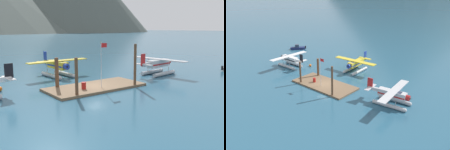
{
  "view_description": "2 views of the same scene",
  "coord_description": "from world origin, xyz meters",
  "views": [
    {
      "loc": [
        -19.05,
        -27.9,
        7.91
      ],
      "look_at": [
        2.43,
        -0.49,
        1.55
      ],
      "focal_mm": 41.72,
      "sensor_mm": 36.0,
      "label": 1
    },
    {
      "loc": [
        30.57,
        -31.15,
        19.3
      ],
      "look_at": [
        0.47,
        3.62,
        1.25
      ],
      "focal_mm": 37.94,
      "sensor_mm": 36.0,
      "label": 2
    }
  ],
  "objects": [
    {
      "name": "mooring_buoy",
      "position": [
        -10.54,
        5.88,
        0.31
      ],
      "size": [
        0.62,
        0.62,
        0.62
      ],
      "primitive_type": "sphere",
      "color": "orange",
      "rests_on": "ground"
    },
    {
      "name": "flagpole",
      "position": [
        0.29,
        -1.14,
        3.95
      ],
      "size": [
        0.95,
        0.1,
        5.85
      ],
      "color": "silver",
      "rests_on": "dock_platform"
    },
    {
      "name": "boat_navy_open_west",
      "position": [
        -25.32,
        14.36,
        0.49
      ],
      "size": [
        3.87,
        4.17,
        1.5
      ],
      "color": "navy",
      "rests_on": "ground"
    },
    {
      "name": "dock_platform",
      "position": [
        0.0,
        0.0,
        0.15
      ],
      "size": [
        13.03,
        6.05,
        0.3
      ],
      "primitive_type": "cube",
      "color": "brown",
      "rests_on": "ground"
    },
    {
      "name": "piling_far_left",
      "position": [
        -4.28,
        2.5,
        2.06
      ],
      "size": [
        0.49,
        0.49,
        4.11
      ],
      "primitive_type": "cylinder",
      "color": "brown",
      "rests_on": "ground"
    },
    {
      "name": "fuel_drum",
      "position": [
        -2.21,
        -0.66,
        0.74
      ],
      "size": [
        0.62,
        0.62,
        0.88
      ],
      "color": "#AD1E19",
      "rests_on": "dock_platform"
    },
    {
      "name": "ground_plane",
      "position": [
        0.0,
        0.0,
        0.0
      ],
      "size": [
        1200.0,
        1200.0,
        0.0
      ],
      "primitive_type": "plane",
      "color": "#285670"
    },
    {
      "name": "seaplane_silver_stbd_fwd",
      "position": [
        14.16,
        1.67,
        1.58
      ],
      "size": [
        7.95,
        10.49,
        3.84
      ],
      "color": "#B7BABF",
      "rests_on": "ground"
    },
    {
      "name": "piling_near_right",
      "position": [
        4.6,
        -2.73,
        2.9
      ],
      "size": [
        0.36,
        0.36,
        5.8
      ],
      "primitive_type": "cylinder",
      "color": "brown",
      "rests_on": "ground"
    },
    {
      "name": "piling_near_left",
      "position": [
        -4.28,
        -2.48,
        2.29
      ],
      "size": [
        0.38,
        0.38,
        4.58
      ],
      "primitive_type": "cylinder",
      "color": "brown",
      "rests_on": "ground"
    },
    {
      "name": "seaplane_yellow_bow_centre",
      "position": [
        -0.19,
        10.55,
        1.58
      ],
      "size": [
        10.46,
        7.98,
        3.84
      ],
      "color": "#B7BABF",
      "rests_on": "ground"
    },
    {
      "name": "seaplane_white_port_fwd",
      "position": [
        -14.34,
        2.81,
        1.58
      ],
      "size": [
        7.98,
        10.42,
        3.84
      ],
      "color": "#B7BABF",
      "rests_on": "ground"
    }
  ]
}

